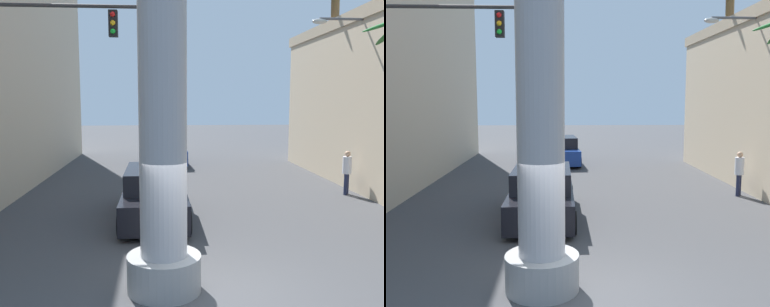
% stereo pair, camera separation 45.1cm
% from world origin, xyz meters
% --- Properties ---
extents(ground_plane, '(88.97, 88.97, 0.00)m').
position_xyz_m(ground_plane, '(0.00, 10.00, 0.00)').
color(ground_plane, '#424244').
extents(street_lamp, '(2.32, 0.28, 6.80)m').
position_xyz_m(street_lamp, '(6.71, 8.60, 4.12)').
color(street_lamp, '#59595E').
rests_on(street_lamp, ground).
extents(car_lead, '(2.01, 5.02, 1.56)m').
position_xyz_m(car_lead, '(-1.07, 5.56, 0.74)').
color(car_lead, black).
rests_on(car_lead, ground).
extents(car_far, '(2.30, 4.67, 1.56)m').
position_xyz_m(car_far, '(-0.54, 16.79, 0.74)').
color(car_far, black).
rests_on(car_far, ground).
extents(palm_tree_mid_right, '(2.38, 2.32, 9.01)m').
position_xyz_m(palm_tree_mid_right, '(7.13, 12.01, 5.28)').
color(palm_tree_mid_right, brown).
rests_on(palm_tree_mid_right, ground).
extents(pedestrian_mid_right, '(0.48, 0.48, 1.70)m').
position_xyz_m(pedestrian_mid_right, '(6.28, 8.27, 0.99)').
color(pedestrian_mid_right, '#1E233F').
rests_on(pedestrian_mid_right, ground).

